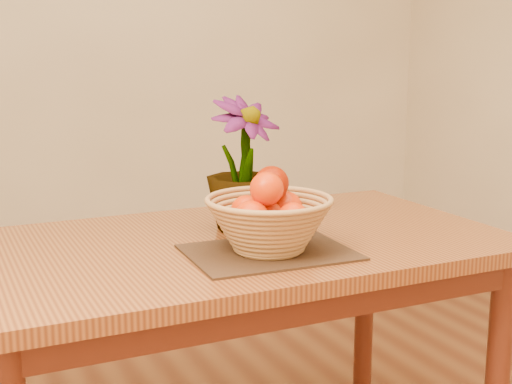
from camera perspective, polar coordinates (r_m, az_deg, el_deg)
name	(u,v)px	position (r m, az deg, el deg)	size (l,w,h in m)	color
wall_back	(77,26)	(3.68, -14.10, 12.78)	(4.00, 0.02, 2.70)	#FFE9C2
table	(239,271)	(1.90, -1.41, -6.32)	(1.40, 0.80, 0.75)	brown
placemat	(269,252)	(1.74, 1.04, -4.85)	(0.39, 0.29, 0.01)	#392314
wicker_basket	(269,226)	(1.72, 1.05, -2.75)	(0.31, 0.31, 0.13)	#AA7746
orange_pile	(269,202)	(1.71, 1.09, -0.81)	(0.21, 0.20, 0.15)	#EC3703
potted_plant	(243,164)	(1.94, -1.02, 2.26)	(0.20, 0.20, 0.36)	#164D16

